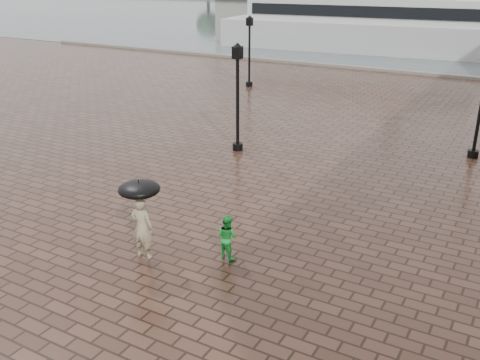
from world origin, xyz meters
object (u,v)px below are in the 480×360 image
object	(u,v)px
street_lamps	(309,78)
ferry_near	(366,21)
child_pedestrian	(227,237)
adult_pedestrian	(142,228)

from	to	relation	value
street_lamps	ferry_near	world-z (taller)	ferry_near
child_pedestrian	ferry_near	xyz separation A→B (m)	(-8.93, 40.41, 2.07)
street_lamps	ferry_near	bearing A→B (deg)	101.66
ferry_near	street_lamps	bearing A→B (deg)	-82.74
ferry_near	child_pedestrian	bearing A→B (deg)	-81.95
adult_pedestrian	street_lamps	bearing A→B (deg)	-92.51
child_pedestrian	ferry_near	size ratio (longest dim) A/B	0.05
ferry_near	adult_pedestrian	bearing A→B (deg)	-84.94
street_lamps	ferry_near	distance (m)	27.46
adult_pedestrian	child_pedestrian	size ratio (longest dim) A/B	1.41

